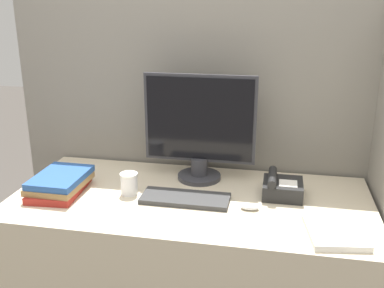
{
  "coord_description": "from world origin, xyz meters",
  "views": [
    {
      "loc": [
        0.35,
        -1.35,
        1.6
      ],
      "look_at": [
        -0.0,
        0.4,
        1.01
      ],
      "focal_mm": 42.0,
      "sensor_mm": 36.0,
      "label": 1
    }
  ],
  "objects_px": {
    "monitor": "(199,131)",
    "desk_telephone": "(282,187)",
    "mouse": "(250,207)",
    "coffee_cup": "(129,184)",
    "keyboard": "(185,198)",
    "book_stack": "(60,183)"
  },
  "relations": [
    {
      "from": "monitor",
      "to": "desk_telephone",
      "type": "relative_size",
      "value": 2.85
    },
    {
      "from": "mouse",
      "to": "coffee_cup",
      "type": "relative_size",
      "value": 0.79
    },
    {
      "from": "mouse",
      "to": "coffee_cup",
      "type": "height_order",
      "value": "coffee_cup"
    },
    {
      "from": "keyboard",
      "to": "coffee_cup",
      "type": "xyz_separation_m",
      "value": [
        -0.25,
        0.02,
        0.04
      ]
    },
    {
      "from": "mouse",
      "to": "desk_telephone",
      "type": "height_order",
      "value": "desk_telephone"
    },
    {
      "from": "mouse",
      "to": "coffee_cup",
      "type": "bearing_deg",
      "value": 174.66
    },
    {
      "from": "mouse",
      "to": "book_stack",
      "type": "xyz_separation_m",
      "value": [
        -0.83,
        0.0,
        0.03
      ]
    },
    {
      "from": "coffee_cup",
      "to": "book_stack",
      "type": "xyz_separation_m",
      "value": [
        -0.3,
        -0.04,
        -0.01
      ]
    },
    {
      "from": "book_stack",
      "to": "desk_telephone",
      "type": "bearing_deg",
      "value": 9.07
    },
    {
      "from": "desk_telephone",
      "to": "book_stack",
      "type": "bearing_deg",
      "value": -170.93
    },
    {
      "from": "mouse",
      "to": "book_stack",
      "type": "height_order",
      "value": "book_stack"
    },
    {
      "from": "desk_telephone",
      "to": "keyboard",
      "type": "bearing_deg",
      "value": -162.16
    },
    {
      "from": "monitor",
      "to": "coffee_cup",
      "type": "xyz_separation_m",
      "value": [
        -0.27,
        -0.23,
        -0.19
      ]
    },
    {
      "from": "keyboard",
      "to": "mouse",
      "type": "height_order",
      "value": "mouse"
    },
    {
      "from": "monitor",
      "to": "keyboard",
      "type": "distance_m",
      "value": 0.34
    },
    {
      "from": "keyboard",
      "to": "book_stack",
      "type": "distance_m",
      "value": 0.56
    },
    {
      "from": "keyboard",
      "to": "desk_telephone",
      "type": "xyz_separation_m",
      "value": [
        0.4,
        0.13,
        0.03
      ]
    },
    {
      "from": "monitor",
      "to": "keyboard",
      "type": "height_order",
      "value": "monitor"
    },
    {
      "from": "coffee_cup",
      "to": "desk_telephone",
      "type": "xyz_separation_m",
      "value": [
        0.65,
        0.11,
        -0.01
      ]
    },
    {
      "from": "mouse",
      "to": "desk_telephone",
      "type": "xyz_separation_m",
      "value": [
        0.12,
        0.16,
        0.03
      ]
    },
    {
      "from": "monitor",
      "to": "mouse",
      "type": "distance_m",
      "value": 0.44
    },
    {
      "from": "coffee_cup",
      "to": "mouse",
      "type": "bearing_deg",
      "value": -5.34
    }
  ]
}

